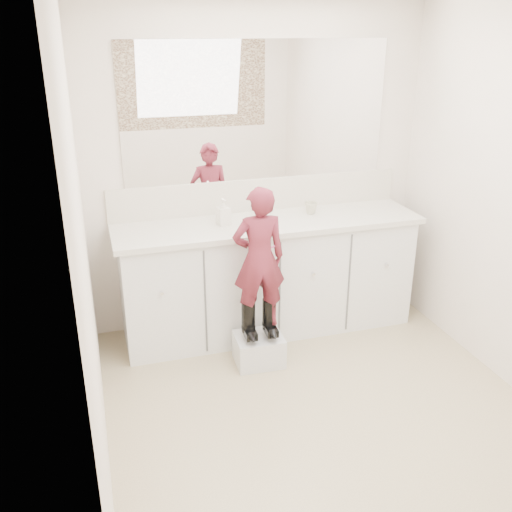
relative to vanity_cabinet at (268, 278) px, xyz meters
name	(u,v)px	position (x,y,z in m)	size (l,w,h in m)	color
floor	(330,421)	(0.00, -1.23, -0.42)	(3.00, 3.00, 0.00)	#9A8364
wall_back	(257,171)	(0.00, 0.27, 0.77)	(2.60, 2.60, 0.00)	beige
wall_left	(85,263)	(-1.30, -1.23, 0.78)	(3.00, 3.00, 0.00)	beige
vanity_cabinet	(268,278)	(0.00, 0.00, 0.00)	(2.20, 0.55, 0.85)	silver
countertop	(269,224)	(0.00, -0.01, 0.45)	(2.28, 0.58, 0.04)	beige
backsplash	(258,195)	(0.00, 0.26, 0.59)	(2.28, 0.03, 0.25)	beige
mirror	(258,112)	(0.00, 0.26, 1.22)	(2.00, 0.02, 1.00)	white
faucet	(262,208)	(0.00, 0.15, 0.52)	(0.08, 0.08, 0.10)	silver
cup	(311,208)	(0.36, 0.06, 0.51)	(0.10, 0.10, 0.09)	#BFB999
soap_bottle	(223,212)	(-0.34, 0.01, 0.56)	(0.09, 0.09, 0.19)	white
step_stool	(259,349)	(-0.22, -0.48, -0.32)	(0.33, 0.28, 0.21)	silver
boot_left	(248,320)	(-0.29, -0.48, -0.08)	(0.10, 0.18, 0.28)	black
boot_right	(269,317)	(-0.14, -0.48, -0.08)	(0.10, 0.18, 0.28)	black
toddler	(259,258)	(-0.22, -0.48, 0.37)	(0.36, 0.23, 0.98)	#A03146
toothbrush	(269,249)	(-0.15, -0.48, 0.44)	(0.01, 0.01, 0.14)	#D75395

